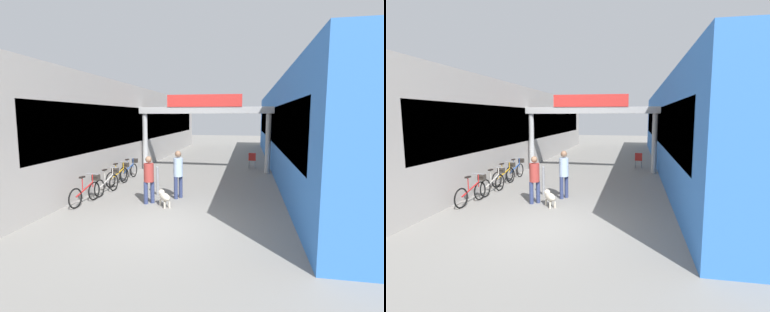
{
  "view_description": "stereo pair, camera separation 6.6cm",
  "coord_description": "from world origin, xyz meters",
  "views": [
    {
      "loc": [
        2.3,
        -7.52,
        2.96
      ],
      "look_at": [
        0.0,
        4.81,
        1.3
      ],
      "focal_mm": 28.0,
      "sensor_mm": 36.0,
      "label": 1
    },
    {
      "loc": [
        2.36,
        -7.5,
        2.96
      ],
      "look_at": [
        0.0,
        4.81,
        1.3
      ],
      "focal_mm": 28.0,
      "sensor_mm": 36.0,
      "label": 2
    }
  ],
  "objects": [
    {
      "name": "ground_plane",
      "position": [
        0.0,
        0.0,
        0.0
      ],
      "size": [
        80.0,
        80.0,
        0.0
      ],
      "primitive_type": "plane",
      "color": "gray"
    },
    {
      "name": "storefront_left",
      "position": [
        -5.09,
        11.0,
        2.29
      ],
      "size": [
        3.0,
        26.0,
        4.57
      ],
      "color": "#9E9993",
      "rests_on": "ground_plane"
    },
    {
      "name": "storefront_right",
      "position": [
        5.09,
        11.0,
        2.29
      ],
      "size": [
        3.0,
        26.0,
        4.57
      ],
      "color": "blue",
      "rests_on": "ground_plane"
    },
    {
      "name": "arcade_sign_gateway",
      "position": [
        0.0,
        8.41,
        2.91
      ],
      "size": [
        7.4,
        0.47,
        4.1
      ],
      "color": "#B2B2B2",
      "rests_on": "ground_plane"
    },
    {
      "name": "pedestrian_with_dog",
      "position": [
        -0.97,
        2.01,
        0.93
      ],
      "size": [
        0.48,
        0.48,
        1.63
      ],
      "color": "navy",
      "rests_on": "ground_plane"
    },
    {
      "name": "pedestrian_companion",
      "position": [
        -0.14,
        2.84,
        1.0
      ],
      "size": [
        0.47,
        0.47,
        1.74
      ],
      "color": "navy",
      "rests_on": "ground_plane"
    },
    {
      "name": "dog_on_leash",
      "position": [
        -0.38,
        1.79,
        0.32
      ],
      "size": [
        0.62,
        0.7,
        0.52
      ],
      "color": "beige",
      "rests_on": "ground_plane"
    },
    {
      "name": "bicycle_red_nearest",
      "position": [
        -3.07,
        1.65,
        0.44
      ],
      "size": [
        0.46,
        1.69,
        0.98
      ],
      "color": "black",
      "rests_on": "ground_plane"
    },
    {
      "name": "bicycle_silver_second",
      "position": [
        -2.97,
        3.04,
        0.44
      ],
      "size": [
        0.46,
        1.69,
        0.98
      ],
      "color": "black",
      "rests_on": "ground_plane"
    },
    {
      "name": "bicycle_orange_third",
      "position": [
        -3.17,
        4.48,
        0.44
      ],
      "size": [
        0.47,
        1.67,
        0.98
      ],
      "color": "black",
      "rests_on": "ground_plane"
    },
    {
      "name": "bicycle_blue_farthest",
      "position": [
        -3.21,
        5.79,
        0.44
      ],
      "size": [
        0.46,
        1.69,
        0.98
      ],
      "color": "black",
      "rests_on": "ground_plane"
    },
    {
      "name": "bollard_post_metal",
      "position": [
        -1.03,
        3.16,
        0.56
      ],
      "size": [
        0.1,
        0.1,
        1.1
      ],
      "color": "gray",
      "rests_on": "ground_plane"
    },
    {
      "name": "cafe_chair_red_nearer",
      "position": [
        2.58,
        9.84,
        0.54
      ],
      "size": [
        0.43,
        0.43,
        0.89
      ],
      "color": "gray",
      "rests_on": "ground_plane"
    }
  ]
}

